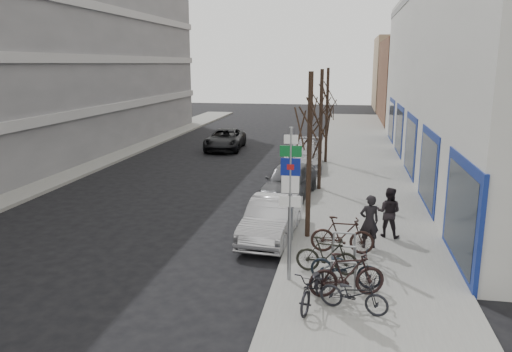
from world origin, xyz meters
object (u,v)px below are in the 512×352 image
at_px(pedestrian_far, 389,212).
at_px(tree_near, 310,117).
at_px(meter_front, 292,218).
at_px(bike_mid_inner, 327,255).
at_px(parked_car_front, 271,219).
at_px(parked_car_mid, 289,181).
at_px(bike_far_curb, 354,291).
at_px(pedestrian_near, 369,222).
at_px(parked_car_back, 302,156).
at_px(lane_car, 225,139).
at_px(meter_mid, 307,179).
at_px(bike_near_right, 347,274).
at_px(bike_mid_curb, 346,264).
at_px(bike_far_inner, 342,235).
at_px(bike_rack, 344,257).
at_px(tree_far, 328,93).
at_px(tree_mid, 321,101).
at_px(meter_back, 315,156).
at_px(bike_near_left, 314,284).
at_px(highway_sign_pole, 290,195).

bearing_deg(pedestrian_far, tree_near, 25.46).
height_order(meter_front, bike_mid_inner, meter_front).
bearing_deg(parked_car_front, meter_front, -27.07).
bearing_deg(parked_car_mid, bike_far_curb, -68.26).
xyz_separation_m(pedestrian_near, pedestrian_far, (0.66, 1.17, -0.00)).
distance_m(parked_car_back, lane_car, 8.02).
bearing_deg(meter_mid, bike_near_right, -79.28).
distance_m(meter_front, pedestrian_near, 2.40).
bearing_deg(parked_car_back, tree_near, -87.53).
distance_m(parked_car_front, pedestrian_far, 3.85).
height_order(bike_mid_curb, bike_far_inner, bike_far_inner).
relative_size(bike_rack, meter_mid, 1.78).
relative_size(bike_near_right, parked_car_mid, 0.42).
relative_size(tree_far, bike_mid_inner, 3.19).
relative_size(tree_mid, bike_mid_curb, 2.96).
bearing_deg(bike_rack, parked_car_back, 99.58).
xyz_separation_m(meter_back, bike_far_curb, (1.91, -15.44, -0.27)).
distance_m(meter_back, bike_far_inner, 11.93).
height_order(tree_far, bike_far_curb, tree_far).
xyz_separation_m(parked_car_mid, pedestrian_near, (3.14, -5.82, 0.22)).
bearing_deg(bike_mid_curb, meter_mid, 24.28).
bearing_deg(lane_car, bike_mid_curb, -71.89).
bearing_deg(meter_front, tree_far, 88.09).
height_order(tree_far, pedestrian_far, tree_far).
height_order(bike_far_curb, parked_car_front, parked_car_front).
bearing_deg(bike_far_inner, parked_car_back, 10.29).
bearing_deg(bike_near_left, lane_car, 121.30).
height_order(bike_rack, tree_mid, tree_mid).
relative_size(bike_near_left, bike_far_curb, 1.12).
relative_size(meter_front, lane_car, 0.25).
bearing_deg(lane_car, parked_car_front, -75.03).
height_order(parked_car_mid, pedestrian_near, pedestrian_near).
bearing_deg(pedestrian_near, parked_car_mid, -78.00).
xyz_separation_m(meter_front, bike_far_curb, (1.91, -4.44, -0.27)).
distance_m(highway_sign_pole, parked_car_front, 4.02).
distance_m(tree_far, parked_car_front, 13.54).
height_order(tree_far, pedestrian_near, tree_far).
bearing_deg(tree_mid, pedestrian_near, -74.95).
distance_m(bike_far_inner, parked_car_front, 2.67).
height_order(bike_rack, parked_car_mid, parked_car_mid).
height_order(bike_near_left, parked_car_front, parked_car_front).
bearing_deg(meter_mid, parked_car_front, -98.45).
distance_m(bike_mid_inner, parked_car_mid, 8.25).
bearing_deg(tree_far, tree_mid, -90.00).
relative_size(lane_car, pedestrian_near, 2.97).
distance_m(bike_far_curb, bike_far_inner, 3.63).
distance_m(bike_far_inner, parked_car_back, 12.85).
relative_size(meter_back, lane_car, 0.25).
xyz_separation_m(bike_far_curb, parked_car_front, (-2.66, 4.89, 0.04)).
bearing_deg(bike_mid_curb, bike_far_curb, -158.72).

